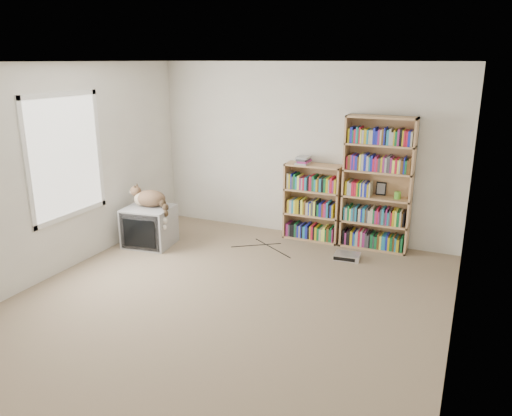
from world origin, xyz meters
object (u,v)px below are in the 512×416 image
at_px(cat, 152,201).
at_px(bookcase_short, 313,205).
at_px(bookcase_tall, 377,187).
at_px(crt_tv, 150,226).
at_px(dvd_player, 347,256).

xyz_separation_m(cat, bookcase_short, (1.96, 1.15, -0.13)).
height_order(bookcase_tall, bookcase_short, bookcase_tall).
bearing_deg(bookcase_short, bookcase_tall, 0.01).
distance_m(bookcase_tall, bookcase_short, 0.97).
xyz_separation_m(cat, bookcase_tall, (2.86, 1.15, 0.23)).
height_order(crt_tv, bookcase_short, bookcase_short).
height_order(cat, bookcase_tall, bookcase_tall).
xyz_separation_m(crt_tv, cat, (0.05, 0.03, 0.36)).
relative_size(crt_tv, bookcase_tall, 0.39).
relative_size(bookcase_tall, dvd_player, 5.54).
relative_size(cat, dvd_player, 2.11).
bearing_deg(cat, bookcase_tall, 7.00).
distance_m(bookcase_tall, dvd_player, 1.03).
bearing_deg(bookcase_tall, bookcase_short, -179.99).
bearing_deg(dvd_player, bookcase_short, 134.24).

